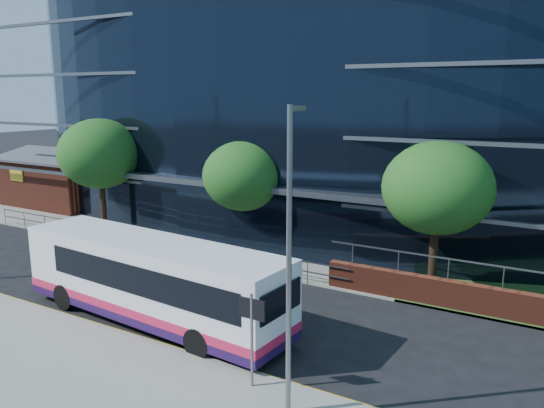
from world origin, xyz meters
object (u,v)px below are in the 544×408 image
Objects in this scene: street_sign at (252,321)px; city_bus at (153,280)px; brick_pavilion at (66,180)px; tree_far_b at (244,176)px; tree_far_a at (100,154)px; tree_far_c at (437,188)px; streetlight_east at (290,256)px.

street_sign is 0.24× the size of city_bus.
city_bus is at bearing -31.86° from brick_pavilion.
tree_far_b is at bearing -11.88° from brick_pavilion.
street_sign is 0.40× the size of tree_far_a.
city_bus reaches higher than street_sign.
brick_pavilion is 10.48m from tree_far_a.
street_sign is 0.46× the size of tree_far_b.
brick_pavilion is at bearing 150.35° from street_sign.
city_bus is (-5.66, 2.14, -0.50)m from street_sign.
city_bus is (-8.16, -8.45, -2.88)m from tree_far_c.
tree_far_a is at bearing 180.00° from tree_far_c.
street_sign is at bearing -31.17° from tree_far_a.
city_bus is (1.84, -8.95, -2.56)m from tree_far_b.
tree_far_c is at bearing 76.71° from street_sign.
tree_far_c is at bearing -8.82° from brick_pavilion.
tree_far_a is 0.60× the size of city_bus.
tree_far_c is (10.00, -0.50, 0.33)m from tree_far_b.
tree_far_b is (-7.50, 11.09, 2.06)m from street_sign.
tree_far_a is 20.00m from tree_far_c.
tree_far_c is 12.10m from city_bus.
tree_far_b is 0.93× the size of tree_far_c.
city_bus is at bearing 159.33° from street_sign.
streetlight_east is (28.00, -15.67, 2.50)m from brick_pavilion.
brick_pavilion is 1.08× the size of streetlight_east.
street_sign is at bearing -16.43° from city_bus.
street_sign is 0.43× the size of tree_far_c.
tree_far_a is at bearing -177.14° from tree_far_b.
tree_far_a reaches higher than city_bus.
tree_far_b is 0.52× the size of city_bus.
brick_pavilion is 1.23× the size of tree_far_a.
brick_pavilion reaches higher than city_bus.
tree_far_c is 0.56× the size of city_bus.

